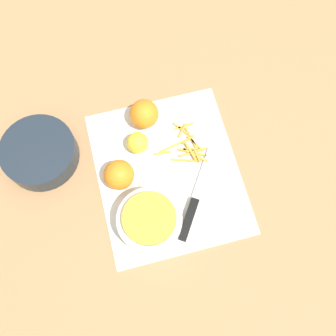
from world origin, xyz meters
name	(u,v)px	position (x,y,z in m)	size (l,w,h in m)	color
ground_plane	(168,173)	(0.00, 0.00, 0.00)	(4.00, 4.00, 0.00)	#9E754C
cutting_board	(168,172)	(0.00, 0.00, 0.00)	(0.40, 0.34, 0.01)	silver
bowl_speckled	(150,221)	(-0.11, 0.07, 0.04)	(0.15, 0.15, 0.07)	silver
bowl_dark	(40,153)	(0.12, 0.29, 0.03)	(0.18, 0.18, 0.06)	#1E2833
knife	(192,209)	(-0.11, -0.03, 0.01)	(0.22, 0.15, 0.02)	black
orange_left	(119,175)	(0.01, 0.12, 0.04)	(0.07, 0.07, 0.07)	orange
orange_right	(144,114)	(0.15, 0.02, 0.04)	(0.07, 0.07, 0.07)	orange
lemon	(138,143)	(0.08, 0.06, 0.03)	(0.05, 0.05, 0.05)	yellow
peel_pile	(187,146)	(0.05, -0.06, 0.01)	(0.13, 0.13, 0.01)	orange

